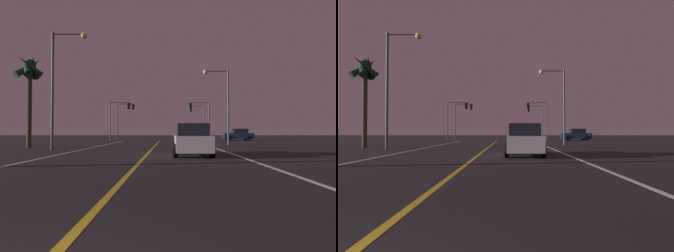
% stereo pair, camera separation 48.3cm
% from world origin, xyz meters
% --- Properties ---
extents(lane_edge_right, '(0.16, 42.54, 0.01)m').
position_xyz_m(lane_edge_right, '(4.87, 15.27, 0.00)').
color(lane_edge_right, silver).
rests_on(lane_edge_right, ground).
extents(lane_edge_left, '(0.16, 42.54, 0.01)m').
position_xyz_m(lane_edge_left, '(-4.87, 15.27, 0.00)').
color(lane_edge_left, silver).
rests_on(lane_edge_left, ground).
extents(lane_center_divider, '(0.16, 42.54, 0.01)m').
position_xyz_m(lane_center_divider, '(0.00, 15.27, 0.00)').
color(lane_center_divider, gold).
rests_on(lane_center_divider, ground).
extents(car_lead_same_lane, '(2.02, 4.30, 1.70)m').
position_xyz_m(car_lead_same_lane, '(2.46, 13.73, 0.82)').
color(car_lead_same_lane, black).
rests_on(car_lead_same_lane, ground).
extents(car_crossing_side, '(4.30, 2.02, 1.70)m').
position_xyz_m(car_crossing_side, '(11.53, 39.52, 0.82)').
color(car_crossing_side, black).
rests_on(car_crossing_side, ground).
extents(traffic_light_near_right, '(2.85, 0.36, 5.32)m').
position_xyz_m(traffic_light_near_right, '(5.51, 37.04, 3.94)').
color(traffic_light_near_right, '#4C4C51').
rests_on(traffic_light_near_right, ground).
extents(traffic_light_near_left, '(2.91, 0.36, 5.34)m').
position_xyz_m(traffic_light_near_left, '(-5.48, 37.04, 3.96)').
color(traffic_light_near_left, '#4C4C51').
rests_on(traffic_light_near_left, ground).
extents(traffic_light_far_right, '(2.37, 0.36, 5.39)m').
position_xyz_m(traffic_light_far_right, '(5.77, 42.54, 3.96)').
color(traffic_light_far_right, '#4C4C51').
rests_on(traffic_light_far_right, ground).
extents(traffic_light_far_left, '(2.83, 0.36, 5.68)m').
position_xyz_m(traffic_light_far_left, '(-5.56, 42.54, 4.19)').
color(traffic_light_far_left, '#4C4C51').
rests_on(traffic_light_far_left, ground).
extents(street_lamp_left_mid, '(2.51, 0.44, 8.29)m').
position_xyz_m(street_lamp_left_mid, '(-6.36, 18.16, 5.26)').
color(street_lamp_left_mid, '#4C4C51').
rests_on(street_lamp_left_mid, ground).
extents(street_lamp_right_far, '(2.49, 0.44, 7.22)m').
position_xyz_m(street_lamp_right_far, '(6.31, 25.17, 4.67)').
color(street_lamp_right_far, '#4C4C51').
rests_on(street_lamp_right_far, ground).
extents(palm_tree_left_mid, '(2.29, 2.33, 7.30)m').
position_xyz_m(palm_tree_left_mid, '(-9.64, 20.34, 5.82)').
color(palm_tree_left_mid, '#473826').
rests_on(palm_tree_left_mid, ground).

